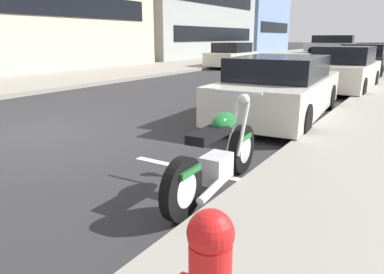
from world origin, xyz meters
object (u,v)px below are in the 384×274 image
object	(u,v)px
parked_motorcycle	(218,157)
parked_car_behind_motorcycle	(362,61)
car_opposite_curb	(232,56)
parked_car_far_down_curb	(280,89)
parked_car_mid_block	(343,71)
crossing_truck	(332,44)
parked_car_across_street	(373,56)

from	to	relation	value
parked_motorcycle	parked_car_behind_motorcycle	bearing A→B (deg)	0.04
car_opposite_curb	parked_motorcycle	bearing A→B (deg)	24.80
parked_motorcycle	parked_car_far_down_curb	size ratio (longest dim) A/B	0.46
parked_car_mid_block	parked_car_behind_motorcycle	bearing A→B (deg)	2.95
parked_car_mid_block	car_opposite_curb	size ratio (longest dim) A/B	1.01
parked_car_mid_block	crossing_truck	size ratio (longest dim) A/B	0.74
car_opposite_curb	crossing_truck	bearing A→B (deg)	176.25
parked_car_behind_motorcycle	parked_car_across_street	distance (m)	4.94
parked_car_mid_block	crossing_truck	xyz separation A→B (m)	(28.46, 6.30, 0.33)
parked_car_mid_block	car_opposite_curb	xyz separation A→B (m)	(6.91, 7.45, 0.01)
parked_motorcycle	parked_car_mid_block	bearing A→B (deg)	0.10
parked_car_far_down_curb	parked_car_across_street	bearing A→B (deg)	-3.83
car_opposite_curb	parked_car_far_down_curb	bearing A→B (deg)	29.58
parked_car_behind_motorcycle	parked_car_across_street	world-z (taller)	parked_car_behind_motorcycle
parked_car_behind_motorcycle	car_opposite_curb	world-z (taller)	parked_car_behind_motorcycle
parked_car_mid_block	parked_car_behind_motorcycle	distance (m)	5.92
parked_car_far_down_curb	parked_car_behind_motorcycle	distance (m)	11.18
crossing_truck	parked_car_across_street	bearing A→B (deg)	105.42
crossing_truck	parked_car_mid_block	bearing A→B (deg)	99.32
car_opposite_curb	parked_car_across_street	bearing A→B (deg)	118.43
crossing_truck	parked_car_behind_motorcycle	bearing A→B (deg)	101.88
parked_car_far_down_curb	crossing_truck	xyz separation A→B (m)	(33.72, 5.95, 0.36)
parked_motorcycle	parked_car_mid_block	size ratio (longest dim) A/B	0.52
parked_car_mid_block	car_opposite_curb	bearing A→B (deg)	47.79
parked_motorcycle	parked_car_across_street	world-z (taller)	parked_car_across_street
crossing_truck	parked_car_far_down_curb	bearing A→B (deg)	96.84
parked_car_across_street	crossing_truck	xyz separation A→B (m)	(17.61, 5.92, 0.34)
parked_car_across_street	car_opposite_curb	bearing A→B (deg)	120.74
parked_car_behind_motorcycle	crossing_truck	size ratio (longest dim) A/B	0.83
crossing_truck	car_opposite_curb	size ratio (longest dim) A/B	1.37
parked_car_mid_block	parked_motorcycle	bearing A→B (deg)	-176.89
parked_car_behind_motorcycle	crossing_truck	distance (m)	23.35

